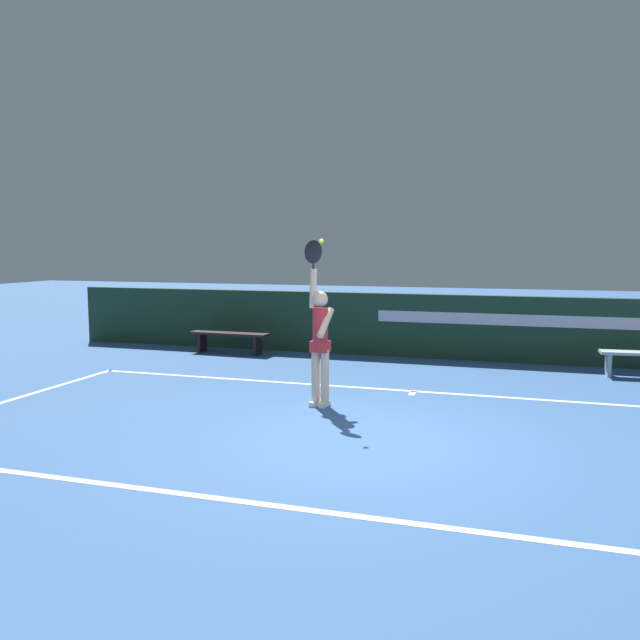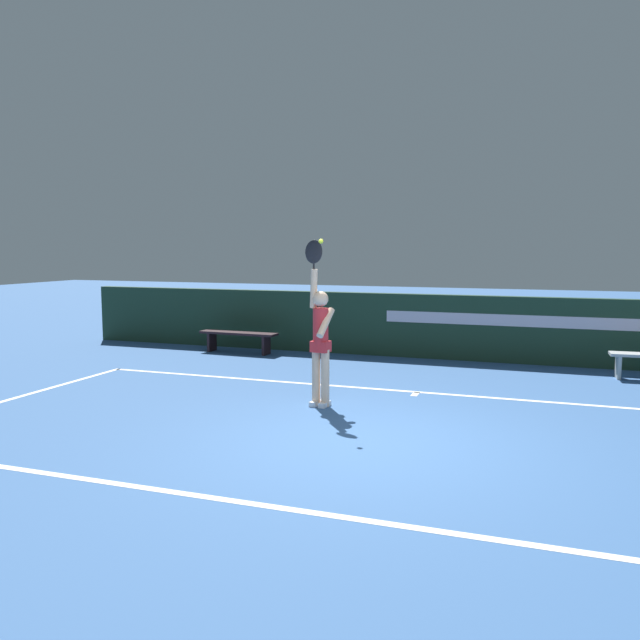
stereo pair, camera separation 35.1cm
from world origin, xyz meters
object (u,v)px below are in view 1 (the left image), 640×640
(tennis_player, at_px, (320,338))
(courtside_bench_near, at_px, (229,337))
(tennis_ball, at_px, (322,241))
(courtside_bench_far, at_px, (638,358))

(tennis_player, distance_m, courtside_bench_near, 5.15)
(tennis_ball, bearing_deg, tennis_player, 111.11)
(tennis_ball, xyz_separation_m, courtside_bench_near, (-3.44, 4.22, -2.05))
(courtside_bench_near, relative_size, courtside_bench_far, 1.40)
(tennis_player, distance_m, tennis_ball, 1.44)
(tennis_ball, distance_m, courtside_bench_near, 5.82)
(courtside_bench_far, bearing_deg, courtside_bench_near, 178.78)
(tennis_player, height_order, tennis_ball, tennis_player)
(tennis_player, height_order, courtside_bench_near, tennis_player)
(courtside_bench_near, bearing_deg, tennis_ball, -50.83)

